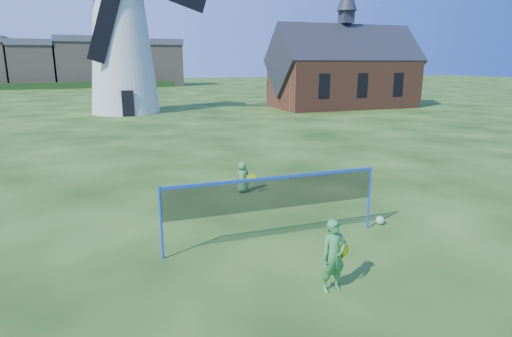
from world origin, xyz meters
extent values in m
plane|color=black|center=(0.00, 0.00, 0.00)|extent=(220.00, 220.00, 0.00)
cube|color=black|center=(-1.25, 25.07, 0.98)|extent=(0.90, 0.11, 1.97)
cube|color=black|center=(-1.25, 25.62, 4.48)|extent=(0.63, 0.11, 0.81)
cube|color=black|center=(-1.25, 26.04, 7.34)|extent=(0.54, 0.11, 0.72)
cube|color=black|center=(-2.34, 25.61, 7.07)|extent=(3.14, 0.09, 6.34)
cube|color=brown|center=(17.87, 25.81, 2.09)|extent=(12.57, 6.28, 4.19)
cube|color=#2D3035|center=(17.87, 25.81, 4.19)|extent=(13.20, 6.40, 6.40)
cube|color=#2D3035|center=(17.87, 25.81, 7.91)|extent=(1.05, 1.05, 1.05)
cube|color=black|center=(14.21, 22.72, 2.09)|extent=(1.05, 0.10, 2.09)
cube|color=black|center=(17.87, 22.72, 2.09)|extent=(1.05, 0.10, 2.09)
cube|color=black|center=(21.54, 22.72, 2.09)|extent=(1.05, 0.10, 2.09)
cylinder|color=blue|center=(-2.24, -0.52, 0.78)|extent=(0.05, 0.05, 1.55)
cylinder|color=blue|center=(2.76, -0.52, 0.78)|extent=(0.05, 0.05, 1.55)
cube|color=black|center=(0.26, -0.52, 1.15)|extent=(5.00, 0.01, 0.70)
cube|color=blue|center=(0.26, -0.52, 1.52)|extent=(5.00, 0.02, 0.06)
imported|color=#3A9144|center=(0.45, -2.84, 0.67)|extent=(0.50, 0.35, 1.34)
cylinder|color=yellow|center=(0.73, -2.66, 0.65)|extent=(0.28, 0.02, 0.28)
cube|color=yellow|center=(0.73, -2.66, 0.48)|extent=(0.03, 0.02, 0.20)
imported|color=#489346|center=(0.80, 3.40, 0.49)|extent=(0.51, 0.36, 0.99)
cylinder|color=yellow|center=(1.02, 3.18, 0.50)|extent=(0.28, 0.02, 0.28)
cube|color=yellow|center=(1.02, 3.18, 0.33)|extent=(0.03, 0.02, 0.20)
sphere|color=green|center=(3.20, -0.42, 0.11)|extent=(0.22, 0.22, 0.22)
cube|color=#8E7A5E|center=(-13.07, 72.00, 3.34)|extent=(6.58, 8.00, 6.68)
cube|color=#4C4C54|center=(-13.07, 72.00, 7.18)|extent=(6.88, 8.40, 1.00)
cube|color=#8E7A5E|center=(-6.34, 72.00, 3.67)|extent=(6.29, 8.00, 7.34)
cube|color=#4C4C54|center=(-6.34, 72.00, 7.84)|extent=(6.59, 8.40, 1.00)
cube|color=#8E7A5E|center=(0.25, 72.00, 3.36)|extent=(6.29, 8.00, 6.72)
cube|color=#4C4C54|center=(0.25, 72.00, 7.22)|extent=(6.59, 8.40, 1.00)
cube|color=#8E7A5E|center=(7.36, 72.00, 3.50)|extent=(7.32, 8.00, 7.00)
cube|color=#4C4C54|center=(7.36, 72.00, 7.50)|extent=(7.62, 8.40, 1.00)
camera|label=1|loc=(-3.20, -8.88, 3.97)|focal=29.91mm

